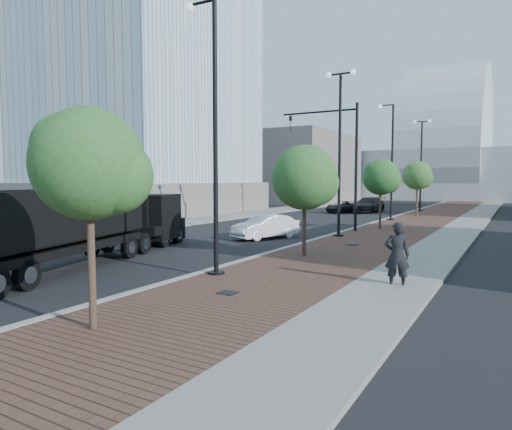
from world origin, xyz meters
The scene contains 23 objects.
sidewalk centered at (3.50, 40.00, 0.06)m, with size 7.00×140.00×0.12m, color #4C2D23.
concrete_strip centered at (6.20, 40.00, 0.07)m, with size 2.40×140.00×0.13m, color slate.
curb centered at (0.00, 40.00, 0.07)m, with size 0.30×140.00×0.14m, color gray.
west_sidewalk centered at (-13.00, 40.00, 0.06)m, with size 4.00×140.00×0.12m, color slate.
dump_truck centered at (-5.72, 11.48, 1.24)m, with size 5.50×13.39×2.95m.
white_sedan centered at (-2.88, 19.76, 0.67)m, with size 1.42×4.08×1.34m, color silver.
dark_car_mid centered at (-5.90, 41.48, 0.58)m, with size 1.93×4.18×1.16m, color black.
dark_car_far centered at (-3.93, 43.26, 0.75)m, with size 2.11×5.20×1.51m, color black.
pedestrian centered at (6.26, 11.45, 1.02)m, with size 0.74×0.49×2.04m, color black.
streetlight_1 centered at (0.49, 10.00, 4.34)m, with size 1.44×0.56×9.21m.
streetlight_2 centered at (0.60, 22.00, 4.82)m, with size 1.72×0.56×9.28m.
streetlight_3 centered at (0.49, 34.00, 4.34)m, with size 1.44×0.56×9.21m.
streetlight_4 centered at (0.60, 46.00, 4.82)m, with size 1.72×0.56×9.28m.
traffic_mast centered at (-0.30, 25.00, 4.98)m, with size 5.09×0.20×8.00m.
tree_0 centered at (1.65, 4.02, 3.62)m, with size 2.40×2.36×4.81m.
tree_1 centered at (1.65, 15.02, 3.38)m, with size 2.73×2.73×4.76m.
tree_2 centered at (1.65, 27.02, 3.46)m, with size 2.40×2.35×4.65m.
tree_3 centered at (1.65, 39.02, 3.65)m, with size 2.52×2.49×4.91m.
tower_podium centered at (-24.00, 32.00, 1.50)m, with size 19.00×19.00×3.00m, color slate.
convention_center centered at (-2.00, 85.00, 6.00)m, with size 50.00×30.00×50.00m.
commercial_block_nw centered at (-20.00, 60.00, 5.00)m, with size 14.00×20.00×10.00m, color #68625D.
utility_cover_1 centered at (2.40, 8.00, 0.13)m, with size 0.50×0.50×0.02m, color black.
utility_cover_2 centered at (2.40, 19.00, 0.13)m, with size 0.50×0.50×0.02m, color black.
Camera 1 is at (9.42, -2.54, 3.30)m, focal length 32.08 mm.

